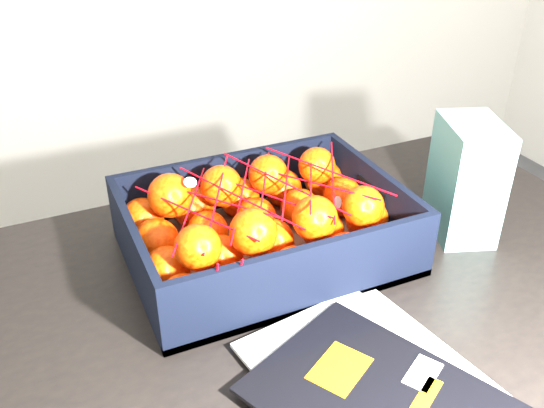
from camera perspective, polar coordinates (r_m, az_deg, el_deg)
name	(u,v)px	position (r m, az deg, el deg)	size (l,w,h in m)	color
table	(304,354)	(0.94, 3.14, -14.14)	(1.21, 0.81, 0.75)	black
magazine_stack	(375,385)	(0.76, 9.84, -16.78)	(0.31, 0.36, 0.02)	silver
produce_crate	(264,237)	(0.95, -0.75, -3.15)	(0.42, 0.32, 0.11)	brown
clementine_heap	(261,222)	(0.93, -1.02, -1.69)	(0.40, 0.30, 0.12)	#F83D05
mesh_net	(262,196)	(0.89, -0.99, 0.78)	(0.35, 0.28, 0.10)	#BC0713
retail_carton	(466,179)	(1.02, 18.12, 2.27)	(0.09, 0.13, 0.20)	white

